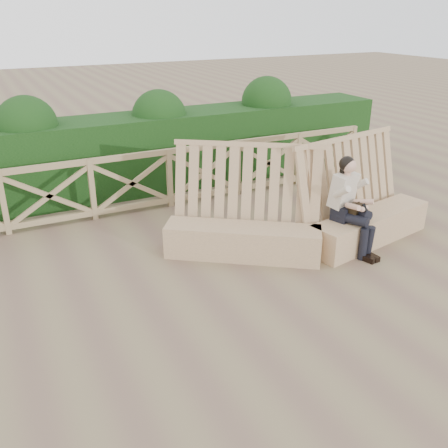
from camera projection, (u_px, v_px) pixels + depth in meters
name	position (u px, v px, depth m)	size (l,w,h in m)	color
ground	(218.00, 305.00, 6.27)	(60.00, 60.00, 0.00)	brown
bench	(307.00, 222.00, 7.67)	(4.31, 1.97, 1.62)	#977756
woman	(350.00, 202.00, 7.40)	(0.52, 0.91, 1.46)	black
guardrail	(132.00, 183.00, 8.92)	(10.10, 0.09, 1.10)	#8E7652
hedge	(113.00, 156.00, 9.83)	(12.00, 1.20, 1.50)	black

